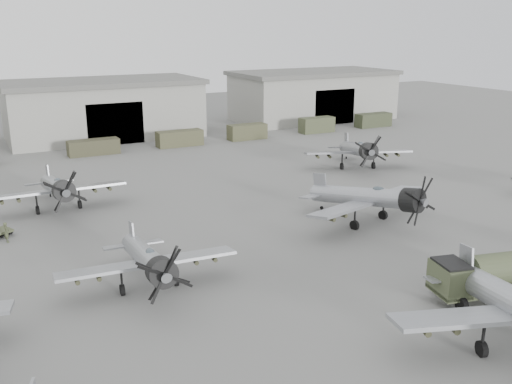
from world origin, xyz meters
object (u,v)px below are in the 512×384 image
aircraft_mid_2 (372,198)px  aircraft_mid_1 (149,260)px  ground_crew (7,232)px  fuel_tanker (491,273)px  aircraft_far_1 (359,150)px  aircraft_far_0 (57,188)px

aircraft_mid_2 → aircraft_mid_1: bearing=175.6°
aircraft_mid_1 → ground_crew: (-7.35, 13.60, -1.29)m
aircraft_mid_1 → fuel_tanker: bearing=-26.4°
aircraft_far_1 → ground_crew: aircraft_far_1 is taller
aircraft_far_1 → ground_crew: size_ratio=7.68×
aircraft_mid_1 → aircraft_mid_2: aircraft_mid_2 is taller
ground_crew → fuel_tanker: bearing=-139.1°
aircraft_mid_2 → aircraft_far_1: bearing=41.5°
aircraft_mid_2 → aircraft_far_0: 28.24m
aircraft_mid_2 → aircraft_far_0: size_ratio=1.07×
aircraft_far_0 → aircraft_far_1: aircraft_far_1 is taller
aircraft_far_1 → fuel_tanker: 33.77m
aircraft_mid_1 → aircraft_mid_2: 21.02m
fuel_tanker → ground_crew: size_ratio=4.88×
aircraft_mid_1 → ground_crew: size_ratio=7.07×
aircraft_mid_2 → fuel_tanker: aircraft_mid_2 is taller
aircraft_mid_2 → aircraft_far_0: (-23.09, 16.26, -0.13)m
aircraft_mid_2 → aircraft_far_1: (11.30, 16.46, -0.06)m
aircraft_far_1 → aircraft_mid_2: bearing=-102.7°
aircraft_far_0 → fuel_tanker: size_ratio=1.54×
ground_crew → aircraft_mid_1: bearing=-157.2°
aircraft_far_0 → aircraft_far_1: (34.39, 0.20, 0.07)m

